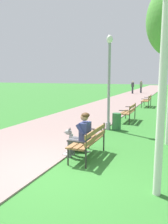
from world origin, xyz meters
The scene contains 11 objects.
ground_plane centered at (0.00, 0.00, 0.00)m, with size 120.00×120.00×0.00m, color #33752D.
paved_path centered at (-2.07, 24.00, 0.02)m, with size 3.91×60.00×0.04m, color gray.
park_bench_near centered at (0.46, 1.13, 0.51)m, with size 0.55×1.50×0.85m.
park_bench_mid centered at (0.42, 6.46, 0.51)m, with size 0.55×1.50×0.85m.
park_bench_far centered at (0.55, 12.29, 0.51)m, with size 0.55×1.50×0.85m.
person_seated_on_near_bench centered at (0.26, 1.07, 0.68)m, with size 0.74×0.49×1.25m.
dog_grey centered at (-0.10, 1.47, 0.26)m, with size 0.83×0.32×0.71m.
lamp_post_near centered at (-0.02, 4.45, 1.97)m, with size 0.24×0.24×3.79m.
litter_bin centered at (0.32, 4.52, 0.35)m, with size 0.36×0.36×0.70m, color #2D6638.
pedestrian_distant centered at (-2.76, 24.12, 0.84)m, with size 0.32×0.22×1.65m.
pedestrian_further_distant centered at (-1.97, 25.82, 0.84)m, with size 0.32×0.22×1.65m.
Camera 1 is at (2.57, -4.18, 2.18)m, focal length 35.28 mm.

